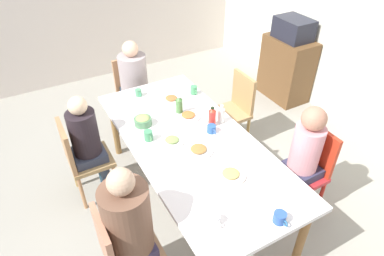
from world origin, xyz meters
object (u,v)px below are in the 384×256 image
(chair_3, at_px, (133,89))
(bottle_2, at_px, (212,117))
(microwave, at_px, (294,29))
(chair_2, at_px, (235,107))
(cup_5, at_px, (194,90))
(plate_4, at_px, (188,116))
(dining_table, at_px, (192,147))
(bottle_1, at_px, (221,114))
(cup_0, at_px, (139,93))
(cup_2, at_px, (280,218))
(person_0, at_px, (130,224))
(person_4, at_px, (87,140))
(plate_2, at_px, (171,99))
(plate_1, at_px, (199,150))
(person_3, at_px, (134,78))
(bowl_0, at_px, (143,121))
(cup_1, at_px, (149,136))
(chair_0, at_px, (122,251))
(side_cabinet, at_px, (286,69))
(cup_3, at_px, (215,219))
(plate_3, at_px, (172,141))
(bottle_0, at_px, (179,105))
(chair_1, at_px, (307,167))
(chair_4, at_px, (81,157))
(plate_0, at_px, (231,174))
(cup_4, at_px, (212,129))
(person_1, at_px, (304,154))

(chair_3, relative_size, bottle_2, 4.38)
(microwave, bearing_deg, chair_2, -67.01)
(cup_5, bearing_deg, plate_4, -36.29)
(dining_table, bearing_deg, bottle_1, 108.28)
(bottle_2, bearing_deg, cup_0, -154.31)
(cup_2, bearing_deg, person_0, -117.85)
(chair_3, bearing_deg, person_4, -40.10)
(plate_2, bearing_deg, plate_1, -10.61)
(person_3, relative_size, bowl_0, 7.03)
(cup_1, distance_m, microwave, 2.68)
(chair_3, bearing_deg, plate_1, -0.53)
(chair_0, height_order, plate_4, chair_0)
(side_cabinet, bearing_deg, plate_2, -78.78)
(cup_0, bearing_deg, plate_2, 47.19)
(plate_2, xyz_separation_m, cup_3, (1.57, -0.44, 0.02))
(plate_3, distance_m, cup_5, 0.86)
(bottle_0, distance_m, bottle_2, 0.38)
(chair_1, bearing_deg, person_4, -124.15)
(plate_4, bearing_deg, chair_4, -102.14)
(chair_0, bearing_deg, bottle_1, 118.73)
(plate_0, xyz_separation_m, cup_0, (-1.50, -0.18, 0.02))
(plate_2, bearing_deg, person_0, -36.47)
(chair_0, xyz_separation_m, chair_2, (-1.16, 1.80, 0.00))
(cup_0, height_order, cup_2, cup_2)
(chair_4, bearing_deg, cup_5, 95.77)
(chair_1, distance_m, plate_1, 1.05)
(person_0, bearing_deg, bottle_0, 138.35)
(person_0, bearing_deg, person_3, 158.17)
(person_3, xyz_separation_m, cup_4, (1.42, 0.22, 0.08))
(plate_4, height_order, cup_0, cup_0)
(dining_table, relative_size, person_0, 1.83)
(bottle_2, bearing_deg, plate_2, -167.05)
(plate_0, xyz_separation_m, bottle_1, (-0.66, 0.34, 0.07))
(bowl_0, bearing_deg, chair_0, -30.81)
(bottle_1, height_order, microwave, microwave)
(cup_0, bearing_deg, bottle_0, 24.43)
(cup_5, bearing_deg, plate_0, -16.20)
(cup_4, bearing_deg, chair_4, -115.98)
(plate_4, bearing_deg, person_1, 35.06)
(person_0, relative_size, chair_2, 1.41)
(chair_4, bearing_deg, plate_1, 50.68)
(chair_0, bearing_deg, plate_2, 141.08)
(plate_2, bearing_deg, cup_5, 89.04)
(chair_3, relative_size, plate_4, 3.69)
(plate_0, distance_m, bottle_2, 0.69)
(chair_3, bearing_deg, cup_4, 8.48)
(dining_table, xyz_separation_m, person_0, (0.58, -0.81, 0.07))
(person_4, bearing_deg, chair_2, 90.00)
(cup_5, bearing_deg, bottle_1, -2.51)
(dining_table, xyz_separation_m, chair_0, (0.58, -0.90, -0.18))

